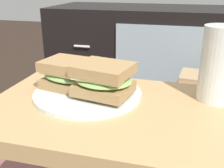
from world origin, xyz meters
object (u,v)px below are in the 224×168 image
beer_glass (220,65)px  paper_bag (205,121)px  tv_cabinet (142,61)px  sandwich_back (104,79)px  plate (88,93)px  sandwich_front (72,74)px

beer_glass → paper_bag: bearing=85.6°
tv_cabinet → sandwich_back: tv_cabinet is taller
paper_bag → sandwich_back: bearing=-119.0°
beer_glass → paper_bag: size_ratio=0.43×
tv_cabinet → beer_glass: bearing=-70.9°
plate → sandwich_front: bearing=159.7°
plate → beer_glass: beer_glass is taller
paper_bag → plate: bearing=-123.6°
paper_bag → beer_glass: bearing=-94.4°
plate → sandwich_back: sandwich_back is taller
tv_cabinet → paper_bag: size_ratio=2.54×
plate → sandwich_back: (0.04, -0.02, 0.05)m
sandwich_front → sandwich_back: sandwich_back is taller
tv_cabinet → sandwich_back: (0.06, -0.92, 0.22)m
plate → beer_glass: bearing=10.8°
sandwich_back → paper_bag: (0.27, 0.49, -0.32)m
plate → sandwich_back: 0.06m
tv_cabinet → paper_bag: tv_cabinet is taller
beer_glass → sandwich_front: bearing=-173.3°
plate → paper_bag: 0.63m
sandwich_back → paper_bag: 0.65m
tv_cabinet → beer_glass: 0.94m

